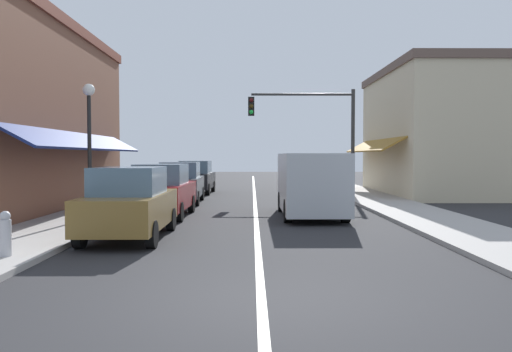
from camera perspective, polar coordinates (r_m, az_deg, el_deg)
ground_plane at (r=25.06m, az=-0.16°, el=-2.42°), size 80.00×80.00×0.00m
sidewalk_left at (r=25.63m, az=-12.56°, el=-2.23°), size 2.60×56.00×0.12m
sidewalk_right at (r=25.68m, az=12.22°, el=-2.22°), size 2.60×56.00×0.12m
lane_center_stripe at (r=25.06m, az=-0.16°, el=-2.41°), size 0.14×52.00×0.01m
storefront_left_block at (r=20.96m, az=-25.38°, el=6.11°), size 5.55×14.20×7.06m
storefront_right_block at (r=28.61m, az=18.89°, el=4.67°), size 6.36×10.20×6.61m
parked_car_nearest_left at (r=13.00m, az=-13.83°, el=-2.96°), size 1.79×4.10×1.77m
parked_car_second_left at (r=17.41m, az=-10.38°, el=-1.62°), size 1.84×4.13×1.77m
parked_car_third_left at (r=22.40m, az=-8.34°, el=-0.75°), size 1.86×4.14×1.77m
parked_car_far_left at (r=27.96m, az=-6.69°, el=-0.14°), size 1.87×4.14×1.77m
van_in_lane at (r=17.34m, az=6.08°, el=-0.72°), size 2.02×5.19×2.12m
traffic_signal_mast_arm at (r=25.24m, az=6.55°, el=5.85°), size 5.20×0.50×5.27m
street_lamp_left_near at (r=16.54m, az=-18.01°, el=5.12°), size 0.36×0.36×4.23m
fire_hydrant at (r=11.02m, az=-26.05°, el=-5.78°), size 0.22×0.22×0.87m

